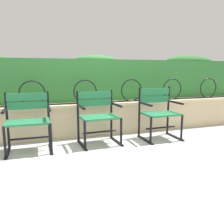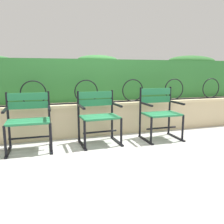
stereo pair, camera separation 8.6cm
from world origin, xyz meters
name	(u,v)px [view 1 (the left image)]	position (x,y,z in m)	size (l,w,h in m)	color
ground_plane	(115,149)	(0.00, 0.00, 0.00)	(60.00, 60.00, 0.00)	#ADADA8
stone_wall	(98,118)	(0.00, 0.94, 0.30)	(7.26, 0.41, 0.59)	#C6B289
iron_arch_fence	(87,93)	(-0.21, 0.86, 0.77)	(6.72, 0.02, 0.42)	black
hedge_row	(94,78)	(0.05, 1.37, 1.01)	(7.11, 0.51, 0.90)	#2D7033
park_chair_left	(28,119)	(-1.20, 0.39, 0.46)	(0.65, 0.53, 0.85)	#237547
park_chair_centre	(98,115)	(-0.14, 0.40, 0.46)	(0.64, 0.54, 0.84)	#237547
park_chair_right	(159,111)	(0.93, 0.34, 0.47)	(0.63, 0.52, 0.88)	#237547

